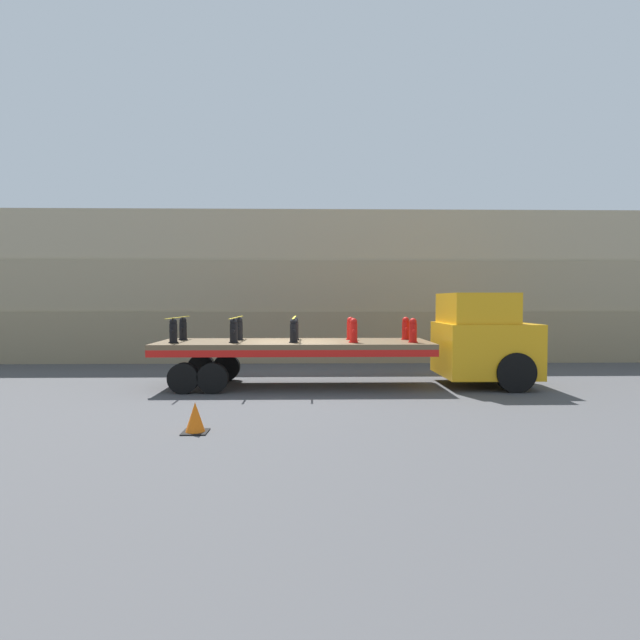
% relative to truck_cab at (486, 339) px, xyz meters
% --- Properties ---
extents(ground_plane, '(120.00, 120.00, 0.00)m').
position_rel_truck_cab_xyz_m(ground_plane, '(-5.95, 0.00, -1.44)').
color(ground_plane, '#474749').
extents(rock_cliff, '(60.00, 3.30, 6.51)m').
position_rel_truck_cab_xyz_m(rock_cliff, '(-5.95, 7.21, 1.82)').
color(rock_cliff, gray).
rests_on(rock_cliff, ground_plane).
extents(truck_cab, '(2.74, 2.73, 2.87)m').
position_rel_truck_cab_xyz_m(truck_cab, '(0.00, 0.00, 0.00)').
color(truck_cab, orange).
rests_on(truck_cab, ground_plane).
extents(flatbed_trailer, '(8.31, 2.65, 1.39)m').
position_rel_truck_cab_xyz_m(flatbed_trailer, '(-6.51, 0.00, -0.31)').
color(flatbed_trailer, brown).
rests_on(flatbed_trailer, ground_plane).
extents(fire_hydrant_black_near_0, '(0.29, 0.51, 0.73)m').
position_rel_truck_cab_xyz_m(fire_hydrant_black_near_0, '(-9.50, -0.56, 0.31)').
color(fire_hydrant_black_near_0, black).
rests_on(fire_hydrant_black_near_0, flatbed_trailer).
extents(fire_hydrant_black_far_0, '(0.29, 0.51, 0.73)m').
position_rel_truck_cab_xyz_m(fire_hydrant_black_far_0, '(-9.50, 0.56, 0.31)').
color(fire_hydrant_black_far_0, black).
rests_on(fire_hydrant_black_far_0, flatbed_trailer).
extents(fire_hydrant_black_near_1, '(0.29, 0.51, 0.73)m').
position_rel_truck_cab_xyz_m(fire_hydrant_black_near_1, '(-7.73, -0.56, 0.31)').
color(fire_hydrant_black_near_1, black).
rests_on(fire_hydrant_black_near_1, flatbed_trailer).
extents(fire_hydrant_black_far_1, '(0.29, 0.51, 0.73)m').
position_rel_truck_cab_xyz_m(fire_hydrant_black_far_1, '(-7.73, 0.56, 0.31)').
color(fire_hydrant_black_far_1, black).
rests_on(fire_hydrant_black_far_1, flatbed_trailer).
extents(fire_hydrant_black_near_2, '(0.29, 0.51, 0.73)m').
position_rel_truck_cab_xyz_m(fire_hydrant_black_near_2, '(-5.95, -0.56, 0.31)').
color(fire_hydrant_black_near_2, black).
rests_on(fire_hydrant_black_near_2, flatbed_trailer).
extents(fire_hydrant_black_far_2, '(0.29, 0.51, 0.73)m').
position_rel_truck_cab_xyz_m(fire_hydrant_black_far_2, '(-5.95, 0.56, 0.31)').
color(fire_hydrant_black_far_2, black).
rests_on(fire_hydrant_black_far_2, flatbed_trailer).
extents(fire_hydrant_red_near_3, '(0.29, 0.51, 0.73)m').
position_rel_truck_cab_xyz_m(fire_hydrant_red_near_3, '(-4.17, -0.56, 0.31)').
color(fire_hydrant_red_near_3, red).
rests_on(fire_hydrant_red_near_3, flatbed_trailer).
extents(fire_hydrant_red_far_3, '(0.29, 0.51, 0.73)m').
position_rel_truck_cab_xyz_m(fire_hydrant_red_far_3, '(-4.17, 0.56, 0.31)').
color(fire_hydrant_red_far_3, red).
rests_on(fire_hydrant_red_far_3, flatbed_trailer).
extents(fire_hydrant_red_near_4, '(0.29, 0.51, 0.73)m').
position_rel_truck_cab_xyz_m(fire_hydrant_red_near_4, '(-2.40, -0.56, 0.31)').
color(fire_hydrant_red_near_4, red).
rests_on(fire_hydrant_red_near_4, flatbed_trailer).
extents(fire_hydrant_red_far_4, '(0.29, 0.51, 0.73)m').
position_rel_truck_cab_xyz_m(fire_hydrant_red_far_4, '(-2.40, 0.56, 0.31)').
color(fire_hydrant_red_far_4, red).
rests_on(fire_hydrant_red_far_4, flatbed_trailer).
extents(cargo_strap_rear, '(0.05, 2.76, 0.01)m').
position_rel_truck_cab_xyz_m(cargo_strap_rear, '(-9.50, 0.00, 0.69)').
color(cargo_strap_rear, yellow).
rests_on(cargo_strap_rear, fire_hydrant_black_near_0).
extents(cargo_strap_middle, '(0.05, 2.76, 0.01)m').
position_rel_truck_cab_xyz_m(cargo_strap_middle, '(-7.73, 0.00, 0.69)').
color(cargo_strap_middle, yellow).
rests_on(cargo_strap_middle, fire_hydrant_black_near_1).
extents(cargo_strap_front, '(0.05, 2.76, 0.01)m').
position_rel_truck_cab_xyz_m(cargo_strap_front, '(-5.95, 0.00, 0.69)').
color(cargo_strap_front, yellow).
rests_on(cargo_strap_front, fire_hydrant_black_near_2).
extents(traffic_cone, '(0.50, 0.50, 0.61)m').
position_rel_truck_cab_xyz_m(traffic_cone, '(-7.77, -5.42, -1.14)').
color(traffic_cone, black).
rests_on(traffic_cone, ground_plane).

